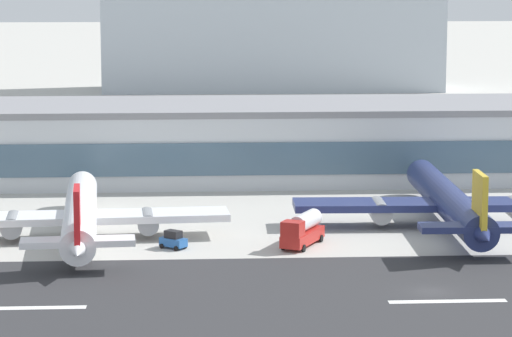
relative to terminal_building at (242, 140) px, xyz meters
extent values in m
plane|color=#B2AFA8|center=(16.11, -73.34, -6.03)|extent=(1400.00, 1400.00, 0.00)
cube|color=#2D2D30|center=(16.11, -77.22, -5.99)|extent=(800.00, 39.78, 0.08)
cube|color=white|center=(-25.16, -77.22, -5.94)|extent=(12.00, 1.20, 0.01)
cube|color=white|center=(17.00, -77.22, -5.94)|extent=(12.00, 1.20, 0.01)
cube|color=silver|center=(0.00, 0.06, -0.50)|extent=(177.31, 25.97, 11.05)
cube|color=#476075|center=(0.00, -13.08, -1.06)|extent=(171.99, 0.30, 4.97)
cube|color=gray|center=(0.00, 0.06, 5.52)|extent=(179.08, 26.23, 1.00)
cube|color=#A8B2BC|center=(15.59, 149.18, 16.77)|extent=(93.92, 25.42, 45.59)
cylinder|color=white|center=(-22.35, -44.38, -2.90)|extent=(6.71, 40.57, 4.04)
sphere|color=white|center=(-23.69, -24.23, -2.90)|extent=(3.84, 3.84, 3.84)
cone|color=white|center=(-21.01, -64.53, -2.90)|extent=(4.11, 7.50, 3.63)
cube|color=white|center=(-22.29, -45.19, -3.30)|extent=(37.26, 8.50, 0.89)
cylinder|color=gray|center=(-14.00, -44.64, -4.01)|extent=(2.99, 5.82, 2.63)
cylinder|color=gray|center=(-30.59, -45.74, -4.01)|extent=(2.99, 5.82, 2.63)
cube|color=white|center=(-21.11, -62.92, -2.50)|extent=(12.75, 4.16, 0.71)
cube|color=red|center=(-21.11, -62.92, 0.33)|extent=(1.01, 5.48, 6.46)
cylinder|color=black|center=(-22.21, -46.40, -5.47)|extent=(0.73, 0.73, 1.11)
cylinder|color=navy|center=(25.08, -39.33, -2.73)|extent=(5.48, 42.62, 4.25)
sphere|color=navy|center=(25.70, -18.08, -2.73)|extent=(4.04, 4.04, 4.04)
cone|color=navy|center=(24.47, -60.58, -2.73)|extent=(4.05, 7.76, 3.83)
cube|color=navy|center=(25.06, -40.18, -3.16)|extent=(40.66, 7.55, 0.94)
cylinder|color=gray|center=(15.95, -39.92, -3.90)|extent=(2.93, 6.03, 2.76)
cube|color=navy|center=(24.52, -58.88, -2.31)|extent=(13.86, 3.90, 0.75)
cube|color=gold|center=(24.52, -58.88, 0.67)|extent=(0.85, 5.76, 6.80)
cylinder|color=black|center=(25.02, -41.46, -5.44)|extent=(0.77, 0.77, 1.17)
cube|color=#B2231E|center=(4.88, -50.83, -4.88)|extent=(6.16, 8.76, 1.40)
cylinder|color=silver|center=(5.34, -49.92, -3.13)|extent=(4.48, 6.11, 2.10)
cube|color=#B2231E|center=(3.43, -53.71, -3.28)|extent=(3.06, 2.90, 1.80)
cylinder|color=black|center=(2.38, -52.89, -5.58)|extent=(0.66, 0.93, 0.90)
cylinder|color=black|center=(4.70, -54.07, -5.58)|extent=(0.66, 0.93, 0.90)
cylinder|color=black|center=(5.07, -47.58, -5.58)|extent=(0.66, 0.93, 0.90)
cylinder|color=black|center=(7.39, -48.76, -5.58)|extent=(0.66, 0.93, 0.90)
cube|color=#23569E|center=(-10.74, -51.29, -5.23)|extent=(3.49, 3.27, 1.00)
cube|color=black|center=(-10.74, -51.29, -4.28)|extent=(2.30, 2.21, 0.90)
cylinder|color=black|center=(-10.39, -52.62, -5.73)|extent=(0.64, 0.60, 0.60)
cylinder|color=black|center=(-9.37, -51.38, -5.73)|extent=(0.64, 0.60, 0.60)
cylinder|color=black|center=(-12.12, -51.19, -5.73)|extent=(0.64, 0.60, 0.60)
cylinder|color=black|center=(-11.10, -49.96, -5.73)|extent=(0.64, 0.60, 0.60)
camera|label=1|loc=(-9.38, -195.76, 26.81)|focal=86.27mm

